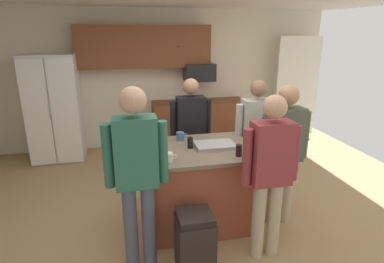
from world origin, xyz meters
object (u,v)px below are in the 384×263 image
Objects in this scene: person_host_foreground at (191,129)px; glass_short_whisky at (164,150)px; refrigerator at (55,108)px; person_guest_right at (270,168)px; mug_ceramic_white at (180,136)px; glass_pilsner at (164,135)px; person_guest_left at (256,134)px; person_guest_by_door at (284,147)px; serving_tray at (215,145)px; kitchen_island at (198,186)px; microwave_over_range at (199,72)px; person_elder_center at (137,168)px; tumbler_amber at (239,150)px; trash_bin at (195,242)px; mug_blue_stoneware at (169,158)px; glass_dark_ale at (190,143)px.

glass_short_whisky is at bearing -19.78° from person_host_foreground.
refrigerator reaches higher than person_guest_right.
refrigerator is at bearing 129.13° from mug_ceramic_white.
glass_pilsner is at bearing -179.83° from mug_ceramic_white.
refrigerator reaches higher than glass_short_whisky.
person_guest_by_door reaches higher than person_guest_left.
glass_short_whisky is 0.30× the size of serving_tray.
person_guest_by_door is 0.99× the size of person_guest_right.
person_guest_left is (0.86, 0.39, 0.45)m from kitchen_island.
person_guest_left is at bearing -84.74° from microwave_over_range.
serving_tray is at bearing -7.03° from person_elder_center.
person_elder_center is at bearing -68.21° from refrigerator.
person_elder_center reaches higher than person_guest_right.
trash_bin is at bearing -142.16° from tumbler_amber.
glass_pilsner is at bearing 149.34° from serving_tray.
glass_short_whisky reaches higher than tumbler_amber.
person_elder_center is at bearing 159.58° from trash_bin.
glass_short_whisky is at bearing -0.86° from person_guest_left.
glass_short_whisky is (1.55, -2.68, 0.10)m from refrigerator.
tumbler_amber is at bearing -51.46° from mug_ceramic_white.
glass_dark_ale reaches higher than mug_blue_stoneware.
mug_ceramic_white is at bearing -50.87° from refrigerator.
serving_tray is (0.33, -0.32, -0.03)m from mug_ceramic_white.
tumbler_amber is (-0.59, -0.13, 0.06)m from person_guest_by_door.
tumbler_amber is 0.96× the size of glass_short_whisky.
person_guest_right reaches higher than glass_short_whisky.
microwave_over_range is at bearing 66.90° from glass_pilsner.
glass_pilsner is 0.26× the size of trash_bin.
person_elder_center is 13.33× the size of mug_ceramic_white.
serving_tray is at bearing 118.09° from tumbler_amber.
person_guest_right reaches higher than person_guest_left.
glass_short_whisky is 0.53m from mug_ceramic_white.
refrigerator is at bearing -122.72° from person_host_foreground.
glass_dark_ale is at bearing 141.87° from tumbler_amber.
microwave_over_range is at bearing 76.02° from kitchen_island.
mug_blue_stoneware is at bearing -110.49° from mug_ceramic_white.
glass_short_whisky is (-1.35, 0.04, 0.06)m from person_guest_by_door.
trash_bin is at bearing -99.15° from glass_dark_ale.
mug_blue_stoneware is at bearing -130.20° from glass_dark_ale.
person_elder_center is at bearing -122.30° from mug_ceramic_white.
mug_blue_stoneware is (0.02, -0.17, -0.02)m from glass_short_whisky.
microwave_over_range is at bearing -72.70° from person_guest_by_door.
tumbler_amber reaches higher than glass_dark_ale.
glass_dark_ale is (0.31, 0.18, -0.00)m from glass_short_whisky.
mug_blue_stoneware reaches higher than serving_tray.
glass_pilsner is at bearing 3.45° from person_guest_right.
tumbler_amber is at bearing -38.13° from glass_dark_ale.
glass_dark_ale is (0.30, 0.35, 0.01)m from mug_blue_stoneware.
glass_short_whisky is at bearing 167.51° from tumbler_amber.
trash_bin is at bearing -73.03° from glass_short_whisky.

